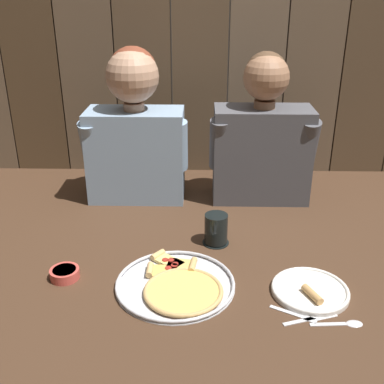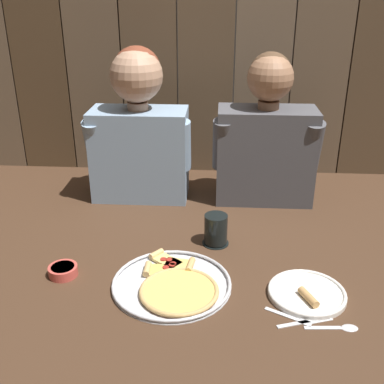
% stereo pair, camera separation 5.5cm
% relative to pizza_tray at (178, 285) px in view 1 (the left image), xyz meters
% --- Properties ---
extents(ground_plane, '(3.20, 3.20, 0.00)m').
position_rel_pizza_tray_xyz_m(ground_plane, '(0.05, 0.18, -0.01)').
color(ground_plane, '#422B1C').
extents(pizza_tray, '(0.35, 0.35, 0.03)m').
position_rel_pizza_tray_xyz_m(pizza_tray, '(0.00, 0.00, 0.00)').
color(pizza_tray, silver).
rests_on(pizza_tray, ground).
extents(dinner_plate, '(0.22, 0.22, 0.03)m').
position_rel_pizza_tray_xyz_m(dinner_plate, '(0.38, -0.02, -0.00)').
color(dinner_plate, white).
rests_on(dinner_plate, ground).
extents(drinking_glass, '(0.09, 0.09, 0.11)m').
position_rel_pizza_tray_xyz_m(drinking_glass, '(0.12, 0.26, 0.04)').
color(drinking_glass, black).
rests_on(drinking_glass, ground).
extents(dipping_bowl, '(0.09, 0.09, 0.03)m').
position_rel_pizza_tray_xyz_m(dipping_bowl, '(-0.34, 0.04, 0.01)').
color(dipping_bowl, '#CC4C42').
rests_on(dipping_bowl, ground).
extents(table_fork, '(0.12, 0.08, 0.01)m').
position_rel_pizza_tray_xyz_m(table_fork, '(0.32, -0.11, -0.01)').
color(table_fork, silver).
rests_on(table_fork, ground).
extents(table_knife, '(0.15, 0.06, 0.01)m').
position_rel_pizza_tray_xyz_m(table_knife, '(0.36, -0.13, -0.01)').
color(table_knife, silver).
rests_on(table_knife, ground).
extents(table_spoon, '(0.14, 0.03, 0.01)m').
position_rel_pizza_tray_xyz_m(table_spoon, '(0.45, -0.15, -0.01)').
color(table_spoon, silver).
rests_on(table_spoon, ground).
extents(diner_left, '(0.41, 0.21, 0.60)m').
position_rel_pizza_tray_xyz_m(diner_left, '(-0.20, 0.63, 0.28)').
color(diner_left, '#849EB7').
rests_on(diner_left, ground).
extents(diner_right, '(0.41, 0.20, 0.58)m').
position_rel_pizza_tray_xyz_m(diner_right, '(0.30, 0.63, 0.26)').
color(diner_right, '#4C4C51').
rests_on(diner_right, ground).
extents(wooden_backdrop_wall, '(2.19, 0.03, 1.22)m').
position_rel_pizza_tray_xyz_m(wooden_backdrop_wall, '(0.05, 0.95, 0.60)').
color(wooden_backdrop_wall, brown).
rests_on(wooden_backdrop_wall, ground).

